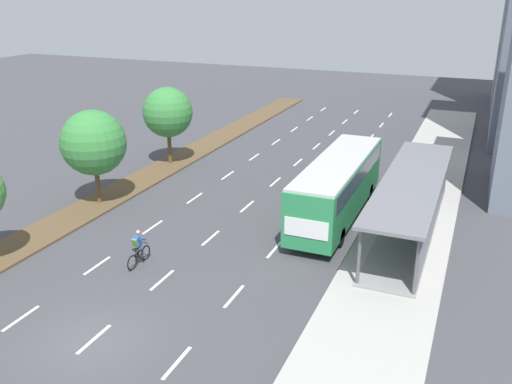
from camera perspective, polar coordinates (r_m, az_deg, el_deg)
ground_plane at (r=21.62m, az=-16.69°, el=-14.61°), size 140.00×140.00×0.00m
median_strip at (r=40.79m, az=-8.40°, el=3.11°), size 2.60×52.00×0.12m
sidewalk_right at (r=35.46m, az=16.79°, el=-0.25°), size 4.50×52.00×0.15m
lane_divider_left at (r=37.68m, az=-2.96°, el=1.74°), size 0.14×48.78×0.01m
lane_divider_center at (r=36.38m, az=2.02°, el=1.06°), size 0.14×48.78×0.01m
lane_divider_right at (r=35.38m, az=7.32°, el=0.32°), size 0.14×48.78×0.01m
bus_shelter at (r=29.32m, az=16.31°, el=-0.82°), size 2.90×14.17×2.86m
bus at (r=30.40m, az=8.49°, el=0.98°), size 2.54×11.29×3.37m
cyclist at (r=25.99m, az=-12.13°, el=-5.83°), size 0.46×1.82×1.71m
median_tree_second at (r=32.88m, az=-16.52°, el=4.91°), size 3.76×3.76×5.52m
median_tree_third at (r=39.56m, az=-9.16°, el=8.16°), size 3.53×3.53×5.48m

